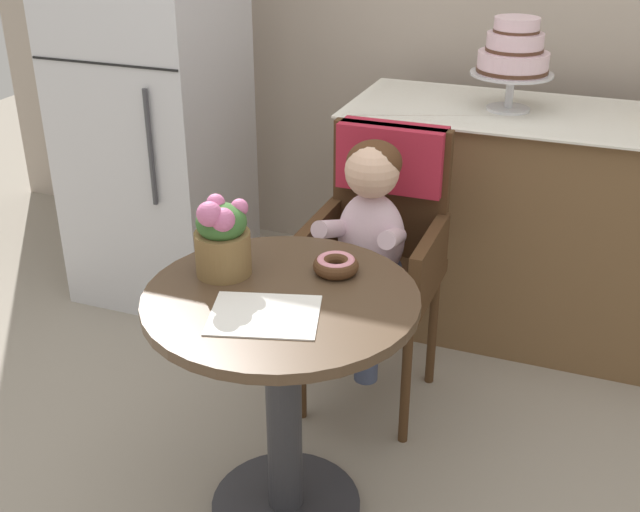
% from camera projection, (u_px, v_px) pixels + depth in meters
% --- Properties ---
extents(ground_plane, '(8.00, 8.00, 0.00)m').
position_uv_depth(ground_plane, '(286.00, 506.00, 2.35)').
color(ground_plane, gray).
extents(cafe_table, '(0.72, 0.72, 0.72)m').
position_uv_depth(cafe_table, '(283.00, 363.00, 2.12)').
color(cafe_table, '#4C3826').
rests_on(cafe_table, ground).
extents(wicker_chair, '(0.42, 0.45, 0.95)m').
position_uv_depth(wicker_chair, '(382.00, 224.00, 2.63)').
color(wicker_chair, '#472D19').
rests_on(wicker_chair, ground).
extents(seated_child, '(0.27, 0.32, 0.73)m').
position_uv_depth(seated_child, '(368.00, 232.00, 2.48)').
color(seated_child, silver).
rests_on(seated_child, ground).
extents(paper_napkin, '(0.32, 0.28, 0.00)m').
position_uv_depth(paper_napkin, '(264.00, 315.00, 1.93)').
color(paper_napkin, white).
rests_on(paper_napkin, cafe_table).
extents(donut_front, '(0.12, 0.12, 0.05)m').
position_uv_depth(donut_front, '(336.00, 264.00, 2.13)').
color(donut_front, '#4C2D19').
rests_on(donut_front, cafe_table).
extents(flower_vase, '(0.15, 0.16, 0.23)m').
position_uv_depth(flower_vase, '(222.00, 235.00, 2.09)').
color(flower_vase, brown).
rests_on(flower_vase, cafe_table).
extents(display_counter, '(1.56, 0.62, 0.90)m').
position_uv_depth(display_counter, '(547.00, 227.00, 3.06)').
color(display_counter, brown).
rests_on(display_counter, ground).
extents(tiered_cake_stand, '(0.30, 0.30, 0.33)m').
position_uv_depth(tiered_cake_stand, '(514.00, 55.00, 2.84)').
color(tiered_cake_stand, silver).
rests_on(tiered_cake_stand, display_counter).
extents(refrigerator, '(0.64, 0.63, 1.70)m').
position_uv_depth(refrigerator, '(153.00, 101.00, 3.23)').
color(refrigerator, silver).
rests_on(refrigerator, ground).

